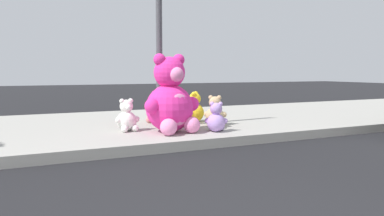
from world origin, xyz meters
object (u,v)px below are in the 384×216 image
at_px(plush_pink_large, 171,101).
at_px(plush_lime, 167,110).
at_px(plush_lavender, 216,120).
at_px(plush_white, 127,118).
at_px(plush_yellow, 194,110).
at_px(plush_red, 158,110).
at_px(plush_tan, 215,113).
at_px(sign_pole, 159,30).

distance_m(plush_pink_large, plush_lime, 1.56).
bearing_deg(plush_lavender, plush_white, 152.72).
xyz_separation_m(plush_pink_large, plush_yellow, (0.86, 0.95, -0.27)).
relative_size(plush_white, plush_yellow, 0.91).
bearing_deg(plush_red, plush_pink_large, -99.41).
xyz_separation_m(plush_tan, plush_white, (-1.64, 0.01, -0.00)).
height_order(sign_pole, plush_tan, sign_pole).
distance_m(plush_lavender, plush_yellow, 1.24).
xyz_separation_m(sign_pole, plush_pink_large, (-0.02, -0.59, -1.19)).
height_order(plush_tan, plush_red, plush_red).
xyz_separation_m(plush_tan, plush_lime, (-0.53, 1.06, -0.02)).
distance_m(plush_tan, plush_white, 1.64).
relative_size(plush_tan, plush_red, 0.89).
bearing_deg(plush_lime, plush_white, -136.77).
xyz_separation_m(plush_pink_large, plush_red, (0.19, 1.13, -0.26)).
distance_m(plush_pink_large, plush_red, 1.18).
bearing_deg(plush_yellow, plush_pink_large, -132.06).
xyz_separation_m(plush_red, plush_yellow, (0.67, -0.18, -0.01)).
distance_m(sign_pole, plush_lavender, 1.85).
relative_size(sign_pole, plush_white, 5.93).
distance_m(plush_lime, plush_red, 0.44).
bearing_deg(plush_lime, plush_red, -134.20).
relative_size(sign_pole, plush_lime, 6.53).
distance_m(plush_red, plush_white, 1.09).
xyz_separation_m(sign_pole, plush_lavender, (0.66, -0.86, -1.50)).
relative_size(sign_pole, plush_pink_large, 2.53).
xyz_separation_m(plush_tan, plush_lavender, (-0.34, -0.66, -0.02)).
bearing_deg(plush_tan, sign_pole, 168.84).
bearing_deg(plush_pink_large, plush_lime, 71.13).
xyz_separation_m(plush_lime, plush_red, (-0.31, -0.32, 0.05)).
relative_size(plush_lime, plush_white, 0.91).
xyz_separation_m(plush_pink_large, plush_lavender, (0.69, -0.27, -0.31)).
relative_size(plush_lime, plush_lavender, 0.99).
height_order(plush_white, plush_lavender, plush_white).
height_order(plush_tan, plush_lime, plush_tan).
height_order(sign_pole, plush_yellow, sign_pole).
relative_size(plush_tan, plush_lavender, 1.11).
bearing_deg(plush_white, plush_tan, -0.33).
xyz_separation_m(sign_pole, plush_red, (0.17, 0.55, -1.45)).
bearing_deg(plush_red, plush_lime, 45.80).
bearing_deg(plush_lime, plush_lavender, -83.69).
height_order(sign_pole, plush_lime, sign_pole).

